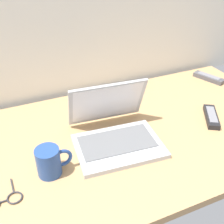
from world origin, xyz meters
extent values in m
cube|color=tan|center=(0.00, 0.00, 0.01)|extent=(1.60, 0.76, 0.03)
cube|color=#B2B5BA|center=(0.00, -0.06, 0.04)|extent=(0.33, 0.25, 0.02)
cube|color=slate|center=(0.00, -0.05, 0.05)|extent=(0.28, 0.16, 0.00)
cube|color=#B2B5BA|center=(0.02, 0.08, 0.14)|extent=(0.31, 0.11, 0.19)
cube|color=white|center=(0.01, 0.08, 0.14)|extent=(0.27, 0.09, 0.17)
cylinder|color=#26478C|center=(-0.26, -0.09, 0.08)|extent=(0.08, 0.08, 0.10)
torus|color=#26478C|center=(-0.21, -0.09, 0.08)|extent=(0.07, 0.01, 0.07)
cube|color=black|center=(0.44, -0.05, 0.04)|extent=(0.12, 0.16, 0.02)
cube|color=slate|center=(0.44, -0.05, 0.05)|extent=(0.09, 0.12, 0.00)
cube|color=#4C4C51|center=(0.67, 0.25, 0.04)|extent=(0.10, 0.17, 0.02)
cube|color=slate|center=(0.67, 0.25, 0.05)|extent=(0.07, 0.12, 0.00)
torus|color=#333338|center=(-0.38, -0.15, 0.03)|extent=(0.05, 0.05, 0.01)
cube|color=#333338|center=(-0.41, -0.15, 0.03)|extent=(0.02, 0.00, 0.00)
cube|color=#333338|center=(-0.38, -0.10, 0.03)|extent=(0.01, 0.06, 0.00)
camera|label=1|loc=(-0.33, -0.76, 0.70)|focal=44.57mm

